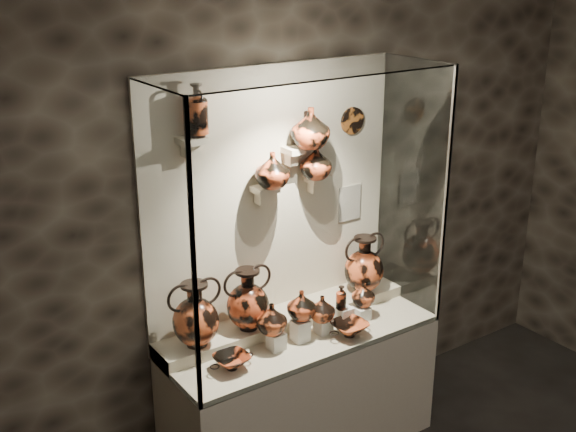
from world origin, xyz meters
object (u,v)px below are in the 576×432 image
object	(u,v)px
amphora_right	(364,264)
jug_a	(272,318)
jug_e	(363,294)
kylix_left	(231,361)
lekythos_tall	(197,108)
amphora_mid	(248,299)
ovoid_vase_c	(316,162)
jug_b	(301,305)
ovoid_vase_a	(272,170)
amphora_left	(196,314)
jug_c	(322,308)
ovoid_vase_b	(310,128)
lekythos_small	(341,296)
kylix_right	(349,328)

from	to	relation	value
amphora_right	jug_a	xyz separation A→B (m)	(-0.83, -0.17, -0.07)
jug_e	kylix_left	size ratio (longest dim) A/B	0.61
lekythos_tall	amphora_mid	bearing A→B (deg)	-45.38
kylix_left	lekythos_tall	bearing A→B (deg)	76.50
amphora_mid	ovoid_vase_c	size ratio (longest dim) A/B	1.89
jug_b	ovoid_vase_a	xyz separation A→B (m)	(-0.05, 0.22, 0.77)
jug_e	kylix_left	world-z (taller)	jug_e
amphora_right	ovoid_vase_a	bearing A→B (deg)	159.92
amphora_left	jug_a	xyz separation A→B (m)	(0.39, -0.17, -0.07)
amphora_right	jug_c	size ratio (longest dim) A/B	2.36
amphora_mid	jug_e	xyz separation A→B (m)	(0.73, -0.17, -0.10)
ovoid_vase_b	ovoid_vase_a	bearing A→B (deg)	-168.34
amphora_mid	amphora_right	size ratio (longest dim) A/B	0.99
jug_b	amphora_right	bearing A→B (deg)	-0.62
jug_e	lekythos_small	size ratio (longest dim) A/B	0.88
ovoid_vase_a	ovoid_vase_b	size ratio (longest dim) A/B	0.89
jug_b	kylix_right	world-z (taller)	jug_b
jug_e	ovoid_vase_c	world-z (taller)	ovoid_vase_c
amphora_left	amphora_mid	xyz separation A→B (m)	(0.34, 0.00, -0.00)
lekythos_tall	ovoid_vase_c	bearing A→B (deg)	-26.78
kylix_left	kylix_right	world-z (taller)	kylix_right
jug_a	jug_e	size ratio (longest dim) A/B	1.21
jug_a	ovoid_vase_a	distance (m)	0.85
amphora_right	amphora_left	bearing A→B (deg)	164.47
amphora_mid	kylix_left	world-z (taller)	amphora_mid
lekythos_tall	ovoid_vase_c	size ratio (longest dim) A/B	1.56
amphora_mid	ovoid_vase_b	distance (m)	1.06
lekythos_small	ovoid_vase_c	bearing A→B (deg)	104.10
jug_e	ovoid_vase_b	bearing A→B (deg)	119.53
jug_e	jug_b	bearing A→B (deg)	158.17
lekythos_tall	lekythos_small	bearing A→B (deg)	-44.67
jug_c	jug_e	distance (m)	0.35
amphora_left	kylix_right	bearing A→B (deg)	-20.20
amphora_right	ovoid_vase_a	xyz separation A→B (m)	(-0.67, 0.05, 0.73)
amphora_right	lekythos_small	world-z (taller)	amphora_right
jug_a	kylix_right	world-z (taller)	jug_a
lekythos_small	jug_a	bearing A→B (deg)	-171.47
ovoid_vase_b	jug_c	bearing A→B (deg)	-93.77
ovoid_vase_b	kylix_right	bearing A→B (deg)	-68.36
amphora_right	jug_a	world-z (taller)	amphora_right
jug_b	amphora_mid	bearing A→B (deg)	130.09
kylix_right	amphora_left	bearing A→B (deg)	172.49
jug_b	kylix_right	xyz separation A→B (m)	(0.25, -0.14, -0.17)
jug_e	ovoid_vase_b	xyz separation A→B (m)	(-0.26, 0.21, 1.05)
amphora_mid	ovoid_vase_c	xyz separation A→B (m)	(0.52, 0.06, 0.73)
ovoid_vase_b	lekythos_tall	bearing A→B (deg)	-169.64
jug_b	lekythos_tall	xyz separation A→B (m)	(-0.49, 0.26, 1.17)
jug_b	ovoid_vase_c	xyz separation A→B (m)	(0.26, 0.23, 0.77)
amphora_mid	ovoid_vase_b	xyz separation A→B (m)	(0.47, 0.04, 0.95)
ovoid_vase_b	amphora_left	bearing A→B (deg)	-162.58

